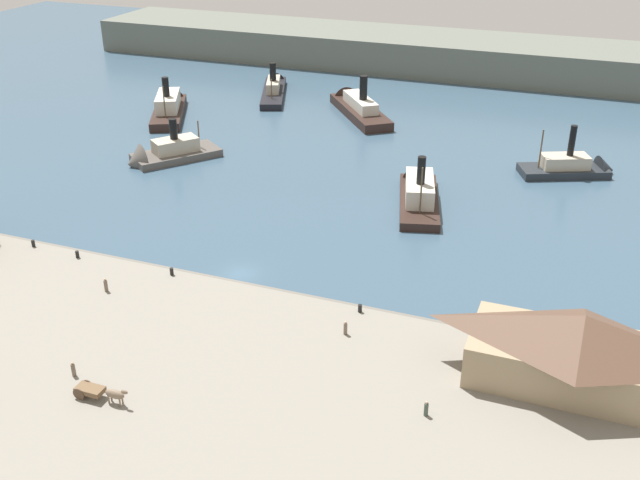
# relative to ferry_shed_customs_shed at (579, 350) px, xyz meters

# --- Properties ---
(ground_plane) EXTENTS (320.00, 320.00, 0.00)m
(ground_plane) POSITION_rel_ferry_shed_customs_shed_xyz_m (-39.99, 9.68, -5.03)
(ground_plane) COLOR #385166
(quay_promenade) EXTENTS (110.00, 36.00, 1.20)m
(quay_promenade) POSITION_rel_ferry_shed_customs_shed_xyz_m (-39.99, -12.32, -4.43)
(quay_promenade) COLOR gray
(quay_promenade) RESTS_ON ground
(seawall_edge) EXTENTS (110.00, 0.80, 1.00)m
(seawall_edge) POSITION_rel_ferry_shed_customs_shed_xyz_m (-39.99, 6.08, -4.53)
(seawall_edge) COLOR #666159
(seawall_edge) RESTS_ON ground
(ferry_shed_customs_shed) EXTENTS (20.23, 9.52, 7.54)m
(ferry_shed_customs_shed) POSITION_rel_ferry_shed_customs_shed_xyz_m (0.00, 0.00, 0.00)
(ferry_shed_customs_shed) COLOR #998466
(ferry_shed_customs_shed) RESTS_ON quay_promenade
(horse_cart) EXTENTS (5.56, 1.48, 1.87)m
(horse_cart) POSITION_rel_ferry_shed_customs_shed_xyz_m (-40.34, -18.12, -2.90)
(horse_cart) COLOR brown
(horse_cart) RESTS_ON quay_promenade
(pedestrian_standing_center) EXTENTS (0.39, 0.39, 1.57)m
(pedestrian_standing_center) POSITION_rel_ferry_shed_customs_shed_xyz_m (-11.96, -9.56, -3.12)
(pedestrian_standing_center) COLOR #3D4C42
(pedestrian_standing_center) RESTS_ON quay_promenade
(pedestrian_near_east_shed) EXTENTS (0.39, 0.39, 1.59)m
(pedestrian_near_east_shed) POSITION_rel_ferry_shed_customs_shed_xyz_m (-22.92, 0.05, -3.11)
(pedestrian_near_east_shed) COLOR #6B5B4C
(pedestrian_near_east_shed) RESTS_ON quay_promenade
(pedestrian_walking_west) EXTENTS (0.40, 0.40, 1.60)m
(pedestrian_walking_west) POSITION_rel_ferry_shed_customs_shed_xyz_m (-44.91, -16.02, -3.10)
(pedestrian_walking_west) COLOR #6B5B4C
(pedestrian_walking_west) RESTS_ON quay_promenade
(pedestrian_near_cart) EXTENTS (0.42, 0.42, 1.69)m
(pedestrian_near_cart) POSITION_rel_ferry_shed_customs_shed_xyz_m (-51.54, -1.47, -3.06)
(pedestrian_near_cart) COLOR #6B5B4C
(pedestrian_near_cart) RESTS_ON quay_promenade
(mooring_post_east) EXTENTS (0.44, 0.44, 0.90)m
(mooring_post_east) POSITION_rel_ferry_shed_customs_shed_xyz_m (-59.83, 4.15, -3.38)
(mooring_post_east) COLOR black
(mooring_post_east) RESTS_ON quay_promenade
(mooring_post_center_west) EXTENTS (0.44, 0.44, 0.90)m
(mooring_post_center_west) POSITION_rel_ferry_shed_customs_shed_xyz_m (-67.02, 4.63, -3.38)
(mooring_post_center_west) COLOR black
(mooring_post_center_west) RESTS_ON quay_promenade
(mooring_post_center_east) EXTENTS (0.44, 0.44, 0.90)m
(mooring_post_center_east) POSITION_rel_ferry_shed_customs_shed_xyz_m (-46.51, 4.56, -3.38)
(mooring_post_center_east) COLOR black
(mooring_post_center_east) RESTS_ON quay_promenade
(mooring_post_west) EXTENTS (0.44, 0.44, 0.90)m
(mooring_post_west) POSITION_rel_ferry_shed_customs_shed_xyz_m (-22.86, 4.74, -3.38)
(mooring_post_west) COLOR black
(mooring_post_west) RESTS_ON quay_promenade
(ferry_moored_east) EXTENTS (19.25, 22.94, 10.29)m
(ferry_moored_east) POSITION_rel_ferry_shed_customs_shed_xyz_m (-48.10, 78.64, -3.61)
(ferry_moored_east) COLOR black
(ferry_moored_east) RESTS_ON ground
(ferry_mid_harbor) EXTENTS (10.41, 20.93, 10.09)m
(ferry_mid_harbor) POSITION_rel_ferry_shed_customs_shed_xyz_m (-25.16, 39.98, -3.59)
(ferry_mid_harbor) COLOR black
(ferry_mid_harbor) RESTS_ON ground
(ferry_approaching_east) EXTENTS (16.04, 10.86, 10.11)m
(ferry_approaching_east) POSITION_rel_ferry_shed_customs_shed_xyz_m (-3.88, 58.87, -3.82)
(ferry_approaching_east) COLOR #23282D
(ferry_approaching_east) RESTS_ON ground
(ferry_near_quay) EXTENTS (14.56, 16.43, 9.42)m
(ferry_near_quay) POSITION_rel_ferry_shed_customs_shed_xyz_m (-69.76, 40.26, -3.89)
(ferry_near_quay) COLOR #514C47
(ferry_near_quay) RESTS_ON ground
(ferry_departing_north) EXTENTS (12.85, 24.49, 8.72)m
(ferry_departing_north) POSITION_rel_ferry_shed_customs_shed_xyz_m (-69.71, 86.31, -3.86)
(ferry_departing_north) COLOR black
(ferry_departing_north) RESTS_ON ground
(ferry_approaching_west) EXTENTS (14.73, 22.49, 10.00)m
(ferry_approaching_west) POSITION_rel_ferry_shed_customs_shed_xyz_m (-83.14, 64.52, -3.41)
(ferry_approaching_west) COLOR black
(ferry_approaching_west) RESTS_ON ground
(far_headland) EXTENTS (180.00, 24.00, 8.00)m
(far_headland) POSITION_rel_ferry_shed_customs_shed_xyz_m (-39.99, 119.68, -1.03)
(far_headland) COLOR #60665B
(far_headland) RESTS_ON ground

